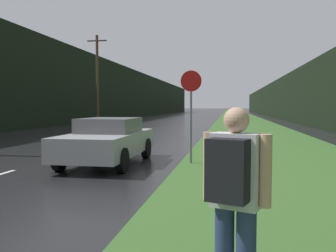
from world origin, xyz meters
name	(u,v)px	position (x,y,z in m)	size (l,w,h in m)	color
grass_verge	(243,122)	(7.21, 40.00, 0.01)	(6.00, 240.00, 0.02)	#386028
lane_stripe_c	(92,147)	(0.00, 14.41, 0.00)	(0.12, 3.00, 0.01)	silver
lane_stripe_d	(135,134)	(0.00, 21.41, 0.00)	(0.12, 3.00, 0.01)	silver
treeline_far_side	(118,92)	(-10.21, 50.00, 3.76)	(2.00, 140.00, 7.52)	black
treeline_near_side	(286,99)	(13.21, 50.00, 2.73)	(2.00, 140.00, 5.46)	black
utility_pole_far	(97,79)	(-6.11, 31.05, 4.18)	(1.80, 0.24, 8.09)	#4C3823
stop_sign	(191,108)	(4.54, 10.78, 1.65)	(0.62, 0.07, 2.76)	slate
hitchhiker_with_backpack	(234,195)	(5.69, 3.28, 0.98)	(0.56, 0.50, 1.70)	navy
car_passing_near	(108,140)	(2.10, 10.39, 0.70)	(1.92, 4.31, 1.35)	#9E9EA3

